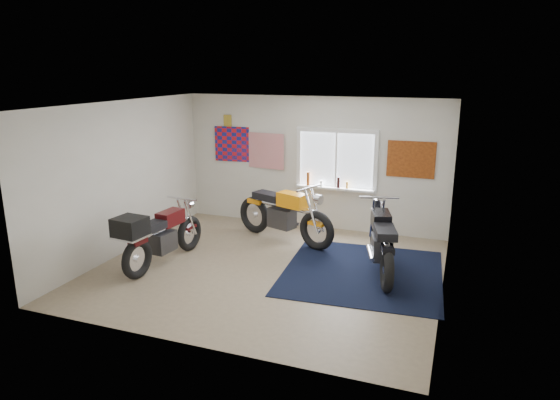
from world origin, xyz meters
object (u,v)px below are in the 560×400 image
(navy_rug, at_px, (362,272))
(maroon_tourer, at_px, (158,236))
(black_chrome_bike, at_px, (381,243))
(yellow_triumph, at_px, (284,215))

(navy_rug, relative_size, maroon_tourer, 1.27)
(navy_rug, distance_m, black_chrome_bike, 0.57)
(black_chrome_bike, relative_size, maroon_tourer, 1.05)
(yellow_triumph, bearing_deg, maroon_tourer, -108.01)
(maroon_tourer, bearing_deg, yellow_triumph, -32.49)
(navy_rug, height_order, maroon_tourer, maroon_tourer)
(black_chrome_bike, xyz_separation_m, maroon_tourer, (-3.52, -1.07, 0.05))
(navy_rug, distance_m, yellow_triumph, 2.09)
(maroon_tourer, bearing_deg, black_chrome_bike, -67.73)
(yellow_triumph, bearing_deg, black_chrome_bike, -3.97)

